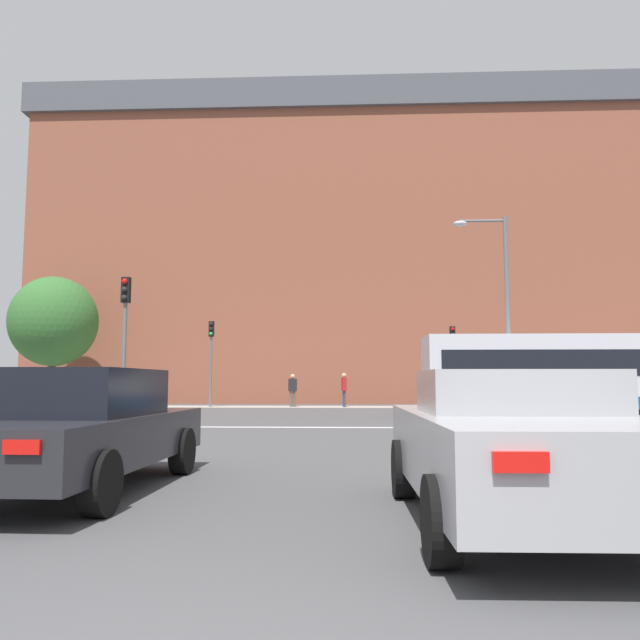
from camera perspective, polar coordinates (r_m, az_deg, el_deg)
stop_line_strip at (r=17.90m, az=0.24°, el=-9.78°), size 9.33×0.30×0.01m
far_pavement at (r=32.34m, az=1.32°, el=-7.94°), size 70.37×2.50×0.01m
brick_civic_building at (r=44.48m, az=4.20°, el=5.53°), size 42.63×15.37×22.36m
car_saloon_left at (r=8.10m, az=-21.27°, el=-9.21°), size 2.04×4.55×1.44m
car_roadster_right at (r=6.08m, az=17.78°, el=-10.88°), size 2.13×4.30×1.40m
bus_crossing_lead at (r=24.17m, az=21.55°, el=-4.60°), size 10.05×2.63×2.94m
traffic_light_far_left at (r=32.75m, az=-9.93°, el=-2.66°), size 0.26×0.31×4.42m
traffic_light_near_left at (r=20.21m, az=-17.43°, el=-0.47°), size 0.26×0.31×4.54m
traffic_light_far_right at (r=31.82m, az=12.06°, el=-2.94°), size 0.26×0.31×4.05m
street_lamp_junction at (r=23.66m, az=15.99°, el=2.28°), size 1.97×0.36×7.36m
pedestrian_waiting at (r=32.20m, az=-2.52°, el=-6.20°), size 0.45×0.35×1.68m
pedestrian_walking_east at (r=31.95m, az=2.21°, el=-6.15°), size 0.28×0.43×1.73m
tree_by_building at (r=36.46m, az=-23.17°, el=-0.12°), size 4.60×4.60×6.94m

